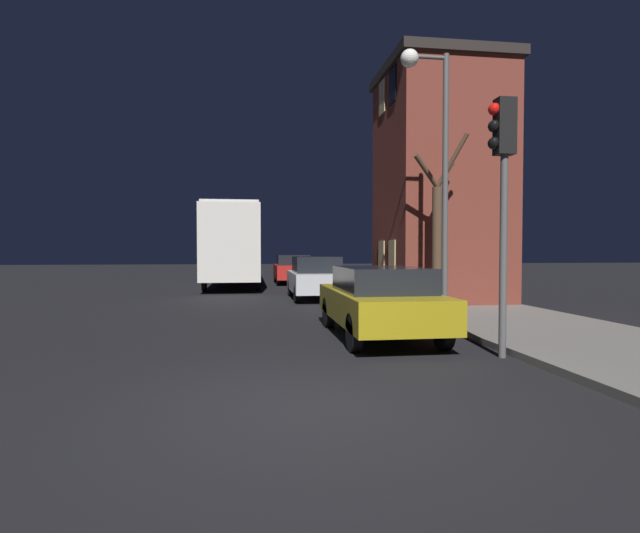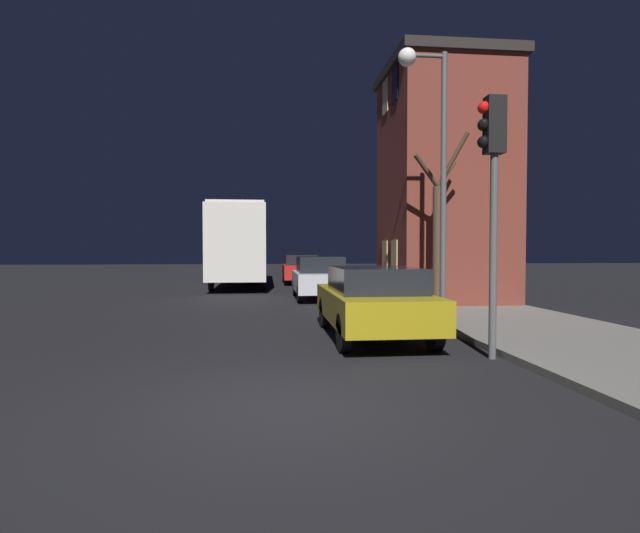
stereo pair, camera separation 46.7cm
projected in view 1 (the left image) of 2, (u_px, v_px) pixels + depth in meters
ground_plane at (307, 405)px, 5.61m from camera, size 120.00×120.00×0.00m
brick_building at (440, 183)px, 16.44m from camera, size 3.83×4.14×7.66m
streetlamp at (431, 135)px, 11.80m from camera, size 1.18×0.43×6.33m
traffic_light at (502, 172)px, 8.01m from camera, size 0.43×0.24×4.18m
bare_tree at (438, 235)px, 13.54m from camera, size 1.50×1.07×4.72m
bus at (234, 241)px, 25.10m from camera, size 2.48×11.23×3.79m
car_near_lane at (379, 300)px, 9.98m from camera, size 1.79×4.35×1.42m
car_mid_lane at (316, 277)px, 17.90m from camera, size 1.76×3.97×1.53m
car_far_lane at (293, 269)px, 26.20m from camera, size 1.83×3.97×1.51m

